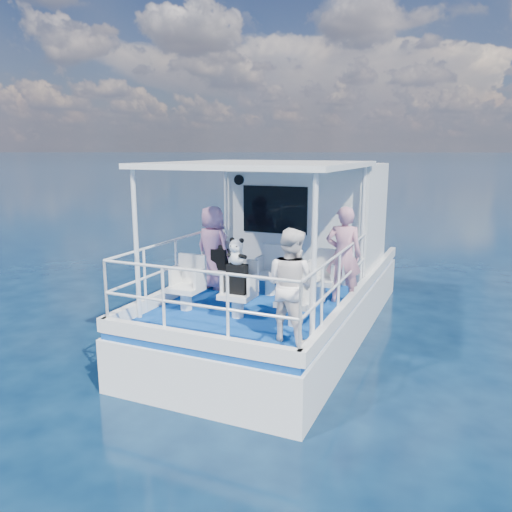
{
  "coord_description": "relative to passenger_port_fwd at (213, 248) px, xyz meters",
  "views": [
    {
      "loc": [
        3.11,
        -7.56,
        3.36
      ],
      "look_at": [
        -0.01,
        -0.4,
        1.7
      ],
      "focal_mm": 35.0,
      "sensor_mm": 36.0,
      "label": 1
    }
  ],
  "objects": [
    {
      "name": "ground",
      "position": [
        1.11,
        -0.19,
        -1.65
      ],
      "size": [
        2000.0,
        2000.0,
        0.0
      ],
      "primitive_type": "plane",
      "color": "#061932",
      "rests_on": "ground"
    },
    {
      "name": "hull",
      "position": [
        1.11,
        0.81,
        -1.65
      ],
      "size": [
        3.0,
        7.0,
        1.6
      ],
      "primitive_type": "cube",
      "color": "white",
      "rests_on": "ground"
    },
    {
      "name": "deck",
      "position": [
        1.11,
        0.81,
        -0.8
      ],
      "size": [
        2.9,
        6.9,
        0.1
      ],
      "primitive_type": "cube",
      "color": "navy",
      "rests_on": "hull"
    },
    {
      "name": "cabin",
      "position": [
        1.11,
        2.11,
        0.35
      ],
      "size": [
        2.85,
        2.0,
        2.2
      ],
      "primitive_type": "cube",
      "color": "white",
      "rests_on": "deck"
    },
    {
      "name": "canopy",
      "position": [
        1.11,
        -0.39,
        1.49
      ],
      "size": [
        3.0,
        3.2,
        0.08
      ],
      "primitive_type": "cube",
      "color": "white",
      "rests_on": "cabin"
    },
    {
      "name": "canopy_posts",
      "position": [
        1.11,
        -0.44,
        0.35
      ],
      "size": [
        2.77,
        2.97,
        2.2
      ],
      "color": "white",
      "rests_on": "deck"
    },
    {
      "name": "railings",
      "position": [
        1.11,
        -0.76,
        -0.25
      ],
      "size": [
        2.84,
        3.59,
        1.0
      ],
      "primitive_type": null,
      "color": "white",
      "rests_on": "deck"
    },
    {
      "name": "seat_port_fwd",
      "position": [
        0.21,
        0.01,
        -0.56
      ],
      "size": [
        0.48,
        0.46,
        0.38
      ],
      "primitive_type": "cube",
      "color": "silver",
      "rests_on": "deck"
    },
    {
      "name": "seat_center_fwd",
      "position": [
        1.11,
        0.01,
        -0.56
      ],
      "size": [
        0.48,
        0.46,
        0.38
      ],
      "primitive_type": "cube",
      "color": "silver",
      "rests_on": "deck"
    },
    {
      "name": "seat_stbd_fwd",
      "position": [
        2.01,
        0.01,
        -0.56
      ],
      "size": [
        0.48,
        0.46,
        0.38
      ],
      "primitive_type": "cube",
      "color": "silver",
      "rests_on": "deck"
    },
    {
      "name": "seat_port_aft",
      "position": [
        0.21,
        -1.29,
        -0.56
      ],
      "size": [
        0.48,
        0.46,
        0.38
      ],
      "primitive_type": "cube",
      "color": "silver",
      "rests_on": "deck"
    },
    {
      "name": "seat_center_aft",
      "position": [
        1.11,
        -1.29,
        -0.56
      ],
      "size": [
        0.48,
        0.46,
        0.38
      ],
      "primitive_type": "cube",
      "color": "silver",
      "rests_on": "deck"
    },
    {
      "name": "seat_stbd_aft",
      "position": [
        2.01,
        -1.29,
        -0.56
      ],
      "size": [
        0.48,
        0.46,
        0.38
      ],
      "primitive_type": "cube",
      "color": "silver",
      "rests_on": "deck"
    },
    {
      "name": "passenger_port_fwd",
      "position": [
        0.0,
        0.0,
        0.0
      ],
      "size": [
        0.64,
        0.53,
        1.5
      ],
      "primitive_type": "imported",
      "rotation": [
        0.0,
        0.0,
        2.88
      ],
      "color": "pink",
      "rests_on": "deck"
    },
    {
      "name": "passenger_stbd_fwd",
      "position": [
        2.36,
        0.1,
        0.05
      ],
      "size": [
        0.65,
        0.5,
        1.59
      ],
      "primitive_type": "imported",
      "rotation": [
        0.0,
        0.0,
        3.36
      ],
      "color": "#CC849C",
      "rests_on": "deck"
    },
    {
      "name": "passenger_stbd_aft",
      "position": [
        2.14,
        -1.83,
        -0.0
      ],
      "size": [
        0.85,
        0.74,
        1.5
      ],
      "primitive_type": "imported",
      "rotation": [
        0.0,
        0.0,
        2.88
      ],
      "color": "white",
      "rests_on": "deck"
    },
    {
      "name": "backpack_port",
      "position": [
        0.17,
        -0.07,
        -0.18
      ],
      "size": [
        0.28,
        0.16,
        0.37
      ],
      "primitive_type": "cube",
      "color": "black",
      "rests_on": "seat_port_fwd"
    },
    {
      "name": "backpack_center",
      "position": [
        1.12,
        -1.32,
        -0.15
      ],
      "size": [
        0.29,
        0.17,
        0.44
      ],
      "primitive_type": "cube",
      "color": "black",
      "rests_on": "seat_center_aft"
    },
    {
      "name": "compact_camera",
      "position": [
        0.19,
        -0.05,
        0.03
      ],
      "size": [
        0.1,
        0.06,
        0.06
      ],
      "primitive_type": "cube",
      "color": "black",
      "rests_on": "backpack_port"
    },
    {
      "name": "panda",
      "position": [
        1.13,
        -1.34,
        0.27
      ],
      "size": [
        0.26,
        0.21,
        0.4
      ],
      "primitive_type": null,
      "color": "silver",
      "rests_on": "backpack_center"
    }
  ]
}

